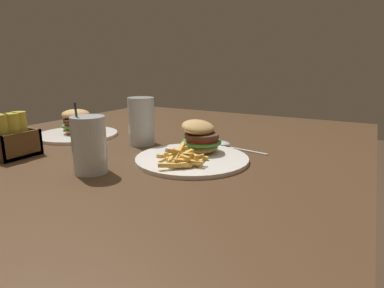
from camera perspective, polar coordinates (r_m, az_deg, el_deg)
The scene contains 7 objects.
dining_table at distance 1.05m, azimuth -7.34°, elevation -6.27°, with size 1.48×1.24×0.73m.
meal_plate_near at distance 0.85m, azimuth 0.56°, elevation -0.91°, with size 0.29×0.29×0.10m.
beer_glass at distance 1.01m, azimuth -8.96°, elevation 3.74°, with size 0.08×0.08×0.15m.
juice_glass at distance 0.77m, azimuth -17.77°, elevation -0.42°, with size 0.08×0.08×0.16m.
spoon at distance 0.98m, azimuth 5.58°, elevation -0.04°, with size 0.06×0.19×0.02m.
meal_plate_far at distance 1.18m, azimuth -19.75°, elevation 2.53°, with size 0.27×0.27×0.10m.
condiment_caddy at distance 0.99m, azimuth -29.27°, elevation 0.73°, with size 0.11×0.09×0.12m.
Camera 1 is at (-0.78, -0.59, 0.98)m, focal length 30.00 mm.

